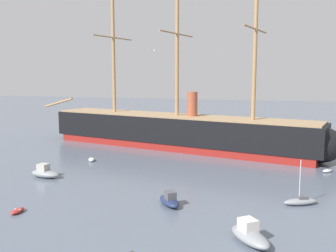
% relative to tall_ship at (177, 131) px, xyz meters
% --- Properties ---
extents(tall_ship, '(65.11, 21.25, 31.79)m').
position_rel_tall_ship_xyz_m(tall_ship, '(0.00, 0.00, 0.00)').
color(tall_ship, maroon).
rests_on(tall_ship, ground).
extents(dinghy_foreground_left, '(0.90, 1.96, 0.46)m').
position_rel_tall_ship_xyz_m(dinghy_foreground_left, '(-7.43, -38.55, -3.23)').
color(dinghy_foreground_left, '#B22D28').
rests_on(dinghy_foreground_left, ground).
extents(motorboat_foreground_right, '(4.59, 5.03, 2.03)m').
position_rel_tall_ship_xyz_m(motorboat_foreground_right, '(16.46, -39.17, -2.75)').
color(motorboat_foreground_right, gray).
rests_on(motorboat_foreground_right, ground).
extents(motorboat_near_centre, '(3.71, 4.14, 1.66)m').
position_rel_tall_ship_xyz_m(motorboat_near_centre, '(7.32, -32.03, -2.88)').
color(motorboat_near_centre, '#1E284C').
rests_on(motorboat_near_centre, ground).
extents(motorboat_mid_left, '(4.85, 2.55, 1.94)m').
position_rel_tall_ship_xyz_m(motorboat_mid_left, '(-12.64, -25.73, -2.78)').
color(motorboat_mid_left, gray).
rests_on(motorboat_mid_left, ground).
extents(sailboat_mid_right, '(4.07, 2.77, 5.14)m').
position_rel_tall_ship_xyz_m(sailboat_mid_right, '(21.36, -27.95, -3.03)').
color(sailboat_mid_right, gray).
rests_on(sailboat_mid_right, ground).
extents(dinghy_alongside_bow, '(1.87, 2.41, 0.52)m').
position_rel_tall_ship_xyz_m(dinghy_alongside_bow, '(-11.05, -14.74, -3.20)').
color(dinghy_alongside_bow, silver).
rests_on(dinghy_alongside_bow, ground).
extents(dinghy_alongside_stern, '(1.88, 1.96, 0.45)m').
position_rel_tall_ship_xyz_m(dinghy_alongside_stern, '(26.15, -11.89, -3.24)').
color(dinghy_alongside_stern, silver).
rests_on(dinghy_alongside_stern, ground).
extents(motorboat_far_left, '(2.24, 3.23, 1.25)m').
position_rel_tall_ship_xyz_m(motorboat_far_left, '(-24.92, 6.22, -3.02)').
color(motorboat_far_left, gray).
rests_on(motorboat_far_left, ground).
extents(motorboat_distant_centre, '(4.41, 2.13, 1.80)m').
position_rel_tall_ship_xyz_m(motorboat_distant_centre, '(4.45, 14.23, -2.83)').
color(motorboat_distant_centre, silver).
rests_on(motorboat_distant_centre, ground).
extents(seagull_in_flight, '(0.77, 0.83, 0.13)m').
position_rel_tall_ship_xyz_m(seagull_in_flight, '(5.73, -32.49, 13.45)').
color(seagull_in_flight, silver).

